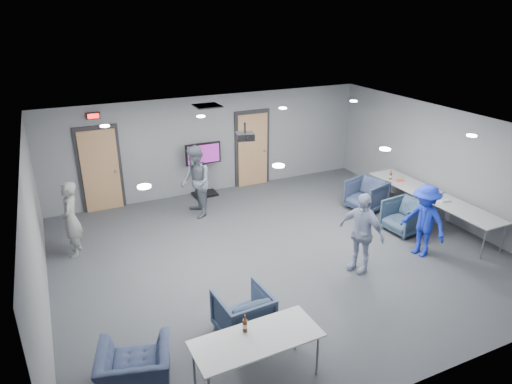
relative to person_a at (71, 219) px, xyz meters
name	(u,v)px	position (x,y,z in m)	size (l,w,h in m)	color
floor	(279,254)	(3.90, -1.81, -0.81)	(9.00, 9.00, 0.00)	#3C4044
ceiling	(281,130)	(3.90, -1.81, 1.89)	(9.00, 9.00, 0.00)	white
wall_back	(212,144)	(3.90, 2.19, 0.54)	(9.00, 0.02, 2.70)	slate
wall_front	(425,304)	(3.90, -5.81, 0.54)	(9.00, 0.02, 2.70)	slate
wall_left	(36,240)	(-0.60, -1.81, 0.54)	(0.02, 8.00, 2.70)	slate
wall_right	(445,165)	(8.40, -1.81, 0.54)	(0.02, 8.00, 2.70)	slate
door_left	(100,170)	(0.90, 2.15, 0.25)	(1.06, 0.17, 2.24)	black
door_right	(252,149)	(5.10, 2.15, 0.25)	(1.06, 0.17, 2.24)	black
exit_sign	(93,116)	(0.90, 2.13, 1.64)	(0.32, 0.08, 0.16)	black
hvac_diffuser	(207,106)	(3.40, 0.99, 1.87)	(0.60, 0.60, 0.03)	black
downlights	(281,131)	(3.90, -1.81, 1.87)	(6.18, 3.78, 0.02)	white
person_a	(71,219)	(0.00, 0.00, 0.00)	(0.59, 0.39, 1.63)	gray
person_b	(196,182)	(2.94, 0.77, 0.08)	(0.87, 0.68, 1.80)	slate
person_c	(361,232)	(5.06, -3.01, 0.01)	(0.96, 0.40, 1.64)	#9BA7C8
person_d	(424,221)	(6.60, -3.08, -0.03)	(1.01, 0.58, 1.57)	#1C31B8
chair_right_a	(366,195)	(7.01, -0.71, -0.42)	(0.84, 0.87, 0.79)	#333E58
chair_right_b	(404,216)	(7.03, -2.10, -0.44)	(0.80, 0.82, 0.75)	#334659
chair_front_a	(243,313)	(2.21, -3.81, -0.44)	(0.80, 0.83, 0.75)	#37465F
chair_front_b	(135,368)	(0.42, -4.21, -0.50)	(0.96, 0.84, 0.63)	#36405E
table_right_a	(405,184)	(7.90, -1.07, -0.13)	(0.78, 1.88, 0.73)	#B4B7B9
table_right_b	(465,212)	(7.90, -2.97, -0.13)	(0.74, 1.78, 0.73)	#B4B7B9
table_front_left	(257,341)	(1.98, -4.81, -0.13)	(1.80, 0.79, 0.73)	#B4B7B9
bottle_front	(245,325)	(1.89, -4.61, 0.02)	(0.07, 0.07, 0.27)	#52260E
bottle_right	(391,176)	(7.69, -0.77, 0.01)	(0.06, 0.06, 0.24)	#52260E
snack_box	(400,180)	(7.83, -0.97, -0.06)	(0.21, 0.14, 0.05)	#CB5332
wrapper	(445,200)	(7.86, -2.43, -0.06)	(0.22, 0.15, 0.05)	silver
tv_stand	(204,166)	(3.55, 1.94, 0.03)	(0.98, 0.46, 1.50)	black
projector	(245,136)	(3.53, -0.94, 1.59)	(0.42, 0.39, 0.36)	black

